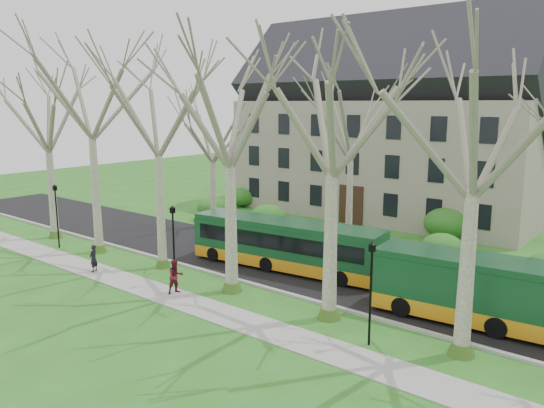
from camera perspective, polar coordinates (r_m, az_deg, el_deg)
The scene contains 13 objects.
ground at distance 26.81m, azimuth -0.12°, elevation -10.69°, with size 120.00×120.00×0.00m, color #2B631C.
sidewalk at distance 25.05m, azimuth -3.79°, elevation -12.24°, with size 70.00×2.00×0.06m, color gray.
road at distance 31.02m, azimuth 6.32°, elevation -7.67°, with size 80.00×8.00×0.06m, color black.
curb at distance 27.89m, azimuth 1.84°, elevation -9.67°, with size 80.00×0.25×0.14m, color #A5A39E.
building at distance 48.56m, azimuth 12.35°, elevation 8.49°, with size 26.50×12.20×16.00m.
tree_row_verge at distance 25.34m, azimuth 0.30°, elevation 4.40°, with size 49.00×7.00×14.00m.
tree_row_far at distance 35.06m, azimuth 9.52°, elevation 4.39°, with size 33.00×7.00×12.00m.
lamp_row at distance 25.24m, azimuth -1.55°, elevation -5.90°, with size 36.22×0.22×4.30m.
hedges at distance 40.10m, azimuth 7.25°, elevation -1.99°, with size 30.60×8.60×2.00m.
bus_lead at distance 31.64m, azimuth 1.46°, elevation -4.34°, with size 11.99×2.50×3.00m, color #124123, non-canonical shape.
bus_follow at distance 25.44m, azimuth 25.08°, elevation -9.05°, with size 12.55×2.61×3.14m, color #124123, non-canonical shape.
pedestrian_a at distance 32.97m, azimuth -18.65°, elevation -5.56°, with size 0.58×0.38×1.60m, color black.
pedestrian_b at distance 28.22m, azimuth -10.32°, elevation -7.68°, with size 0.88×0.68×1.80m, color #5B1522.
Camera 1 is at (15.64, -19.43, 9.83)m, focal length 35.00 mm.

